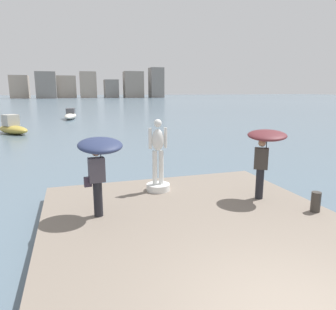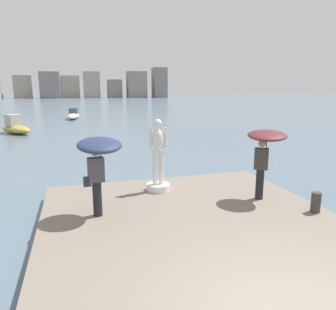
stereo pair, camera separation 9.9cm
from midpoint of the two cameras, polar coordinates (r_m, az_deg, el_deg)
ground_plane at (r=43.23m, az=-13.19°, el=6.90°), size 400.00×400.00×0.00m
pier at (r=6.65m, az=9.96°, el=-17.81°), size 7.21×10.27×0.40m
statue_white_figure at (r=9.56m, az=-1.54°, el=-1.88°), size 0.73×0.73×2.22m
onlooker_left at (r=7.68m, az=-12.25°, el=0.10°), size 1.19×1.21×1.99m
onlooker_right at (r=9.08m, az=17.70°, el=1.67°), size 1.49×1.49×2.01m
mooring_bollard at (r=8.88m, az=25.78°, el=-7.84°), size 0.24×0.24×0.52m
boat_near at (r=40.25m, az=-16.90°, el=7.02°), size 1.88×5.02×1.30m
boat_mid at (r=28.21m, az=-26.10°, el=4.58°), size 3.27×3.82×1.54m
distant_skyline at (r=149.00m, az=-15.70°, el=12.29°), size 79.32×12.02×13.91m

